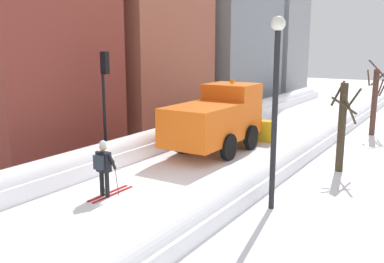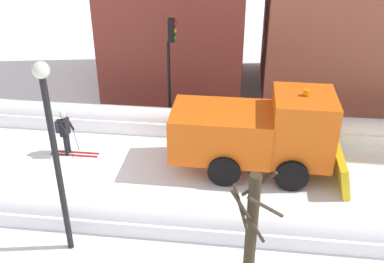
{
  "view_description": "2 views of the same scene",
  "coord_description": "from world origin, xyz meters",
  "px_view_note": "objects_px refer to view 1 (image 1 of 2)",
  "views": [
    {
      "loc": [
        8.4,
        -10.51,
        4.69
      ],
      "look_at": [
        -0.11,
        3.05,
        1.43
      ],
      "focal_mm": 40.23,
      "sensor_mm": 36.0,
      "label": 1
    },
    {
      "loc": [
        13.04,
        5.22,
        8.84
      ],
      "look_at": [
        -0.37,
        3.59,
        1.45
      ],
      "focal_mm": 42.09,
      "sensor_mm": 36.0,
      "label": 2
    }
  ],
  "objects_px": {
    "plow_truck": "(217,118)",
    "skier": "(104,166)",
    "traffic_light_pole": "(105,85)",
    "bare_tree_near": "(342,125)",
    "bare_tree_mid": "(375,100)",
    "street_lamp": "(276,91)"
  },
  "relations": [
    {
      "from": "street_lamp",
      "to": "bare_tree_near",
      "type": "xyz_separation_m",
      "value": [
        0.76,
        4.89,
        -1.66
      ]
    },
    {
      "from": "skier",
      "to": "bare_tree_near",
      "type": "bearing_deg",
      "value": 50.7
    },
    {
      "from": "plow_truck",
      "to": "bare_tree_mid",
      "type": "relative_size",
      "value": 1.52
    },
    {
      "from": "plow_truck",
      "to": "street_lamp",
      "type": "distance_m",
      "value": 7.21
    },
    {
      "from": "street_lamp",
      "to": "skier",
      "type": "bearing_deg",
      "value": -158.63
    },
    {
      "from": "skier",
      "to": "bare_tree_mid",
      "type": "xyz_separation_m",
      "value": [
        5.38,
        14.38,
        0.86
      ]
    },
    {
      "from": "traffic_light_pole",
      "to": "bare_tree_near",
      "type": "distance_m",
      "value": 9.33
    },
    {
      "from": "traffic_light_pole",
      "to": "bare_tree_mid",
      "type": "xyz_separation_m",
      "value": [
        8.48,
        10.91,
        -1.22
      ]
    },
    {
      "from": "skier",
      "to": "bare_tree_near",
      "type": "distance_m",
      "value": 8.77
    },
    {
      "from": "plow_truck",
      "to": "skier",
      "type": "distance_m",
      "value": 7.05
    },
    {
      "from": "street_lamp",
      "to": "bare_tree_mid",
      "type": "relative_size",
      "value": 1.38
    },
    {
      "from": "street_lamp",
      "to": "traffic_light_pole",
      "type": "bearing_deg",
      "value": 168.52
    },
    {
      "from": "bare_tree_mid",
      "to": "street_lamp",
      "type": "bearing_deg",
      "value": -92.75
    },
    {
      "from": "plow_truck",
      "to": "skier",
      "type": "relative_size",
      "value": 3.31
    },
    {
      "from": "skier",
      "to": "bare_tree_mid",
      "type": "distance_m",
      "value": 15.38
    },
    {
      "from": "bare_tree_near",
      "to": "plow_truck",
      "type": "bearing_deg",
      "value": 177.1
    },
    {
      "from": "skier",
      "to": "bare_tree_mid",
      "type": "height_order",
      "value": "bare_tree_mid"
    },
    {
      "from": "street_lamp",
      "to": "bare_tree_mid",
      "type": "xyz_separation_m",
      "value": [
        0.6,
        12.51,
        -1.56
      ]
    },
    {
      "from": "plow_truck",
      "to": "traffic_light_pole",
      "type": "xyz_separation_m",
      "value": [
        -3.24,
        -3.56,
        1.61
      ]
    },
    {
      "from": "plow_truck",
      "to": "bare_tree_mid",
      "type": "bearing_deg",
      "value": 54.5
    },
    {
      "from": "skier",
      "to": "street_lamp",
      "type": "distance_m",
      "value": 5.67
    },
    {
      "from": "skier",
      "to": "bare_tree_near",
      "type": "height_order",
      "value": "bare_tree_near"
    }
  ]
}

